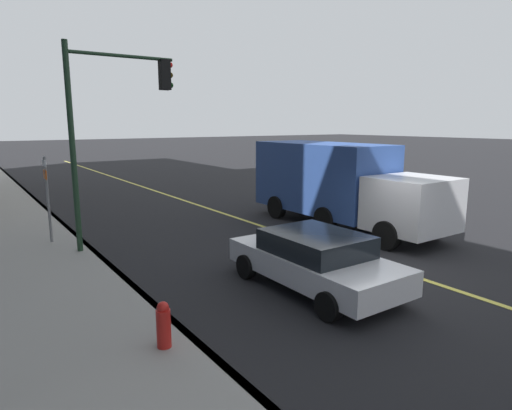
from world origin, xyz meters
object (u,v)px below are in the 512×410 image
at_px(truck_blue, 338,183).
at_px(traffic_light_mast, 111,114).
at_px(car_white, 315,259).
at_px(fire_hydrant, 164,329).
at_px(street_sign_post, 47,194).

relative_size(truck_blue, traffic_light_mast, 1.34).
height_order(car_white, traffic_light_mast, traffic_light_mast).
height_order(car_white, fire_hydrant, car_white).
distance_m(traffic_light_mast, street_sign_post, 3.28).
bearing_deg(car_white, fire_hydrant, 101.56).
bearing_deg(car_white, truck_blue, -49.37).
xyz_separation_m(car_white, traffic_light_mast, (5.78, 2.75, 3.34)).
relative_size(truck_blue, fire_hydrant, 8.54).
bearing_deg(fire_hydrant, car_white, -78.44).
height_order(truck_blue, traffic_light_mast, traffic_light_mast).
bearing_deg(street_sign_post, fire_hydrant, -177.85).
bearing_deg(car_white, traffic_light_mast, 25.47).
bearing_deg(traffic_light_mast, car_white, -154.53).
bearing_deg(traffic_light_mast, street_sign_post, 46.85).
height_order(car_white, street_sign_post, street_sign_post).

